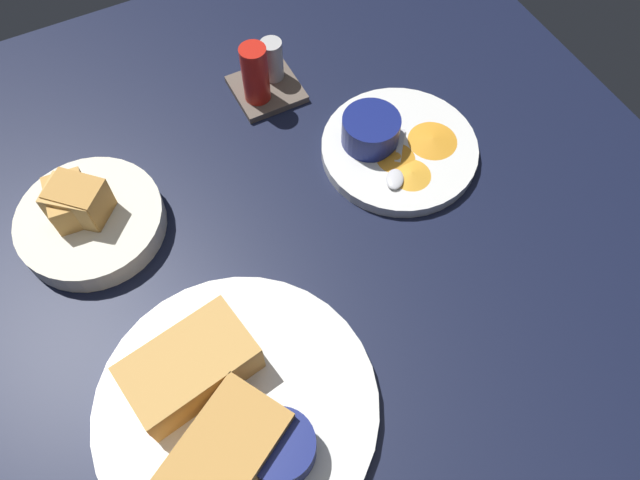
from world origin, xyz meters
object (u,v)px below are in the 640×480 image
sandwich_half_near (190,367)px  spoon_by_gravy_ramekin (396,171)px  bread_basket_rear (87,216)px  sandwich_half_far (224,457)px  plate_chips_companion (399,149)px  spoon_by_dark_ramekin (254,403)px  plate_sandwich_main (237,407)px  ramekin_dark_sauce (280,447)px  ramekin_light_gravy (371,129)px  condiment_caddy (263,76)px

sandwich_half_near → spoon_by_gravy_ramekin: bearing=21.8°
bread_basket_rear → sandwich_half_near: bearing=-79.8°
sandwich_half_far → plate_chips_companion: 44.07cm
sandwich_half_near → bread_basket_rear: (-4.28, 23.66, -1.46)cm
sandwich_half_near → spoon_by_dark_ramekin: bearing=-52.6°
sandwich_half_far → spoon_by_dark_ramekin: (4.64, 4.01, -2.04)cm
plate_sandwich_main → ramekin_dark_sauce: size_ratio=4.22×
sandwich_half_near → plate_chips_companion: 38.83cm
sandwich_half_near → ramekin_light_gravy: size_ratio=1.90×
ramekin_light_gravy → condiment_caddy: condiment_caddy is taller
plate_sandwich_main → spoon_by_dark_ramekin: spoon_by_dark_ramekin is taller
ramekin_light_gravy → bread_basket_rear: bread_basket_rear is taller
sandwich_half_far → condiment_caddy: size_ratio=1.59×
condiment_caddy → ramekin_light_gravy: bearing=-61.5°
spoon_by_dark_ramekin → plate_chips_companion: (30.69, 22.14, -1.16)cm
plate_chips_companion → spoon_by_gravy_ramekin: spoon_by_gravy_ramekin is taller
spoon_by_gravy_ramekin → condiment_caddy: bearing=111.9°
spoon_by_gravy_ramekin → condiment_caddy: 23.09cm
sandwich_half_far → plate_chips_companion: size_ratio=0.73×
spoon_by_dark_ramekin → spoon_by_gravy_ramekin: size_ratio=1.14×
spoon_by_dark_ramekin → plate_chips_companion: 37.86cm
sandwich_half_far → plate_sandwich_main: bearing=58.1°
spoon_by_dark_ramekin → plate_sandwich_main: bearing=156.7°
ramekin_light_gravy → sandwich_half_far: bearing=-138.3°
sandwich_half_far → ramekin_light_gravy: bearing=41.7°
ramekin_dark_sauce → bread_basket_rear: (-9.07, 34.83, -1.02)cm
sandwich_half_near → spoon_by_gravy_ramekin: size_ratio=1.64×
ramekin_light_gravy → condiment_caddy: (-8.28, 15.24, -0.32)cm
ramekin_dark_sauce → spoon_by_gravy_ramekin: (27.46, 24.08, -1.59)cm
plate_sandwich_main → ramekin_light_gravy: 37.98cm
plate_sandwich_main → plate_chips_companion: (32.38, 21.42, 0.00)cm
ramekin_dark_sauce → ramekin_light_gravy: (27.14, 30.22, 0.17)cm
bread_basket_rear → spoon_by_gravy_ramekin: bearing=-16.4°
plate_chips_companion → spoon_by_dark_ramekin: bearing=-144.2°
condiment_caddy → bread_basket_rear: bearing=-159.2°
sandwich_half_near → ramekin_dark_sauce: size_ratio=2.05×
plate_sandwich_main → ramekin_dark_sauce: bearing=-70.9°
bread_basket_rear → ramekin_light_gravy: bearing=-7.3°
plate_sandwich_main → sandwich_half_near: (-2.63, 4.92, 3.20)cm
ramekin_light_gravy → plate_sandwich_main: bearing=-140.7°
plate_sandwich_main → ramekin_dark_sauce: 7.16cm
sandwich_half_far → ramekin_light_gravy: sandwich_half_far is taller
plate_sandwich_main → ramekin_light_gravy: ramekin_light_gravy is taller
sandwich_half_near → sandwich_half_far: bearing=-91.9°
bread_basket_rear → condiment_caddy: (27.94, 10.63, 0.86)cm
spoon_by_dark_ramekin → ramekin_light_gravy: bearing=41.8°
spoon_by_dark_ramekin → ramekin_light_gravy: 37.09cm
sandwich_half_far → ramekin_light_gravy: (32.25, 28.72, -0.27)cm
sandwich_half_near → spoon_by_dark_ramekin: size_ratio=1.44×
plate_chips_companion → spoon_by_gravy_ramekin: size_ratio=2.35×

